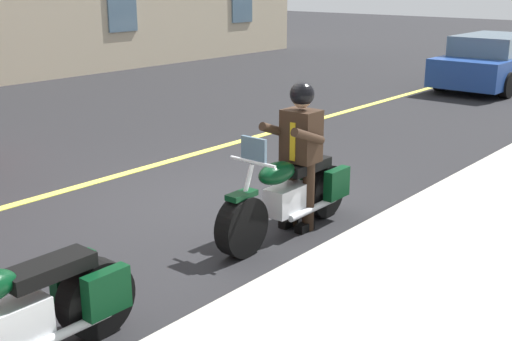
{
  "coord_description": "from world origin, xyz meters",
  "views": [
    {
      "loc": [
        5.77,
        5.57,
        2.87
      ],
      "look_at": [
        0.37,
        1.01,
        0.75
      ],
      "focal_mm": 45.56,
      "sensor_mm": 36.0,
      "label": 1
    }
  ],
  "objects_px": {
    "motorcycle_main": "(290,195)",
    "motorcycle_parked": "(16,318)",
    "rider_main": "(300,143)",
    "car_dark": "(495,62)"
  },
  "relations": [
    {
      "from": "motorcycle_parked",
      "to": "rider_main",
      "type": "bearing_deg",
      "value": -177.51
    },
    {
      "from": "motorcycle_main",
      "to": "rider_main",
      "type": "relative_size",
      "value": 1.27
    },
    {
      "from": "rider_main",
      "to": "motorcycle_parked",
      "type": "relative_size",
      "value": 0.79
    },
    {
      "from": "motorcycle_main",
      "to": "motorcycle_parked",
      "type": "relative_size",
      "value": 1.0
    },
    {
      "from": "motorcycle_main",
      "to": "car_dark",
      "type": "relative_size",
      "value": 0.48
    },
    {
      "from": "rider_main",
      "to": "motorcycle_parked",
      "type": "xyz_separation_m",
      "value": [
        3.71,
        0.16,
        -0.58
      ]
    },
    {
      "from": "motorcycle_main",
      "to": "motorcycle_parked",
      "type": "bearing_deg",
      "value": 2.54
    },
    {
      "from": "motorcycle_main",
      "to": "rider_main",
      "type": "xyz_separation_m",
      "value": [
        -0.19,
        -0.01,
        0.58
      ]
    },
    {
      "from": "car_dark",
      "to": "motorcycle_parked",
      "type": "bearing_deg",
      "value": 8.36
    },
    {
      "from": "rider_main",
      "to": "car_dark",
      "type": "relative_size",
      "value": 0.38
    }
  ]
}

